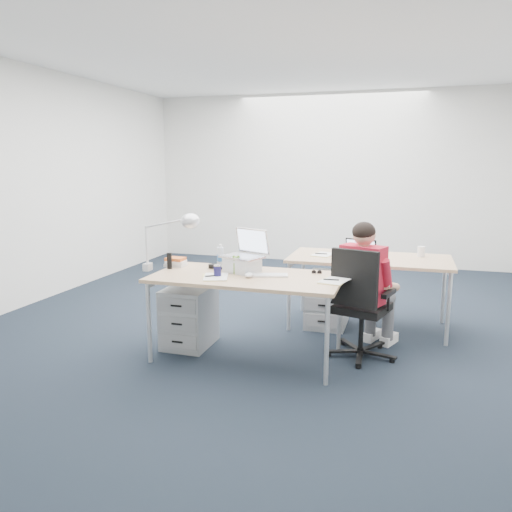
% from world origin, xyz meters
% --- Properties ---
extents(floor, '(7.00, 7.00, 0.00)m').
position_xyz_m(floor, '(0.00, 0.00, 0.00)').
color(floor, black).
rests_on(floor, ground).
extents(room, '(6.02, 7.02, 2.80)m').
position_xyz_m(room, '(0.00, 0.00, 1.71)').
color(room, silver).
rests_on(room, ground).
extents(desk_near, '(1.60, 0.80, 0.73)m').
position_xyz_m(desk_near, '(0.00, -0.92, 0.68)').
color(desk_near, tan).
rests_on(desk_near, ground).
extents(desk_far, '(1.60, 0.80, 0.73)m').
position_xyz_m(desk_far, '(0.94, 0.23, 0.68)').
color(desk_far, tan).
rests_on(desk_far, ground).
extents(office_chair, '(0.76, 0.76, 0.98)m').
position_xyz_m(office_chair, '(0.94, -0.63, 0.28)').
color(office_chair, black).
rests_on(office_chair, ground).
extents(seated_person, '(0.53, 0.71, 1.17)m').
position_xyz_m(seated_person, '(0.99, -0.47, 0.59)').
color(seated_person, '#B61A2E').
rests_on(seated_person, ground).
extents(drawer_pedestal_near, '(0.40, 0.50, 0.55)m').
position_xyz_m(drawer_pedestal_near, '(-0.60, -0.80, 0.28)').
color(drawer_pedestal_near, '#9C9FA1').
rests_on(drawer_pedestal_near, ground).
extents(drawer_pedestal_far, '(0.40, 0.50, 0.55)m').
position_xyz_m(drawer_pedestal_far, '(0.53, 0.15, 0.28)').
color(drawer_pedestal_far, '#9C9FA1').
rests_on(drawer_pedestal_far, ground).
extents(silver_laptop, '(0.42, 0.38, 0.37)m').
position_xyz_m(silver_laptop, '(-0.08, -0.80, 0.91)').
color(silver_laptop, silver).
rests_on(silver_laptop, desk_near).
extents(wireless_keyboard, '(0.34, 0.21, 0.02)m').
position_xyz_m(wireless_keyboard, '(0.19, -0.88, 0.74)').
color(wireless_keyboard, white).
rests_on(wireless_keyboard, desk_near).
extents(computer_mouse, '(0.08, 0.11, 0.04)m').
position_xyz_m(computer_mouse, '(0.04, -0.98, 0.75)').
color(computer_mouse, white).
rests_on(computer_mouse, desk_near).
extents(headphones, '(0.30, 0.27, 0.04)m').
position_xyz_m(headphones, '(-0.31, -0.69, 0.75)').
color(headphones, black).
rests_on(headphones, desk_near).
extents(can_koozie, '(0.08, 0.08, 0.10)m').
position_xyz_m(can_koozie, '(-0.22, -1.04, 0.78)').
color(can_koozie, '#191646').
rests_on(can_koozie, desk_near).
extents(water_bottle, '(0.07, 0.07, 0.21)m').
position_xyz_m(water_bottle, '(-0.35, -0.63, 0.83)').
color(water_bottle, silver).
rests_on(water_bottle, desk_near).
extents(bear_figurine, '(0.11, 0.09, 0.16)m').
position_xyz_m(bear_figurine, '(-0.10, -0.88, 0.81)').
color(bear_figurine, '#39731E').
rests_on(bear_figurine, desk_near).
extents(book_stack, '(0.19, 0.14, 0.08)m').
position_xyz_m(book_stack, '(-0.75, -0.74, 0.77)').
color(book_stack, silver).
rests_on(book_stack, desk_near).
extents(cordless_phone, '(0.04, 0.03, 0.15)m').
position_xyz_m(cordless_phone, '(-0.75, -0.86, 0.80)').
color(cordless_phone, black).
rests_on(cordless_phone, desk_near).
extents(papers_left, '(0.28, 0.33, 0.01)m').
position_xyz_m(papers_left, '(-0.23, -1.07, 0.73)').
color(papers_left, '#E1CE82').
rests_on(papers_left, desk_near).
extents(papers_right, '(0.24, 0.30, 0.01)m').
position_xyz_m(papers_right, '(0.74, -0.92, 0.73)').
color(papers_right, '#E1CE82').
rests_on(papers_right, desk_near).
extents(sunglasses, '(0.10, 0.06, 0.02)m').
position_xyz_m(sunglasses, '(0.56, -0.67, 0.74)').
color(sunglasses, black).
rests_on(sunglasses, desk_near).
extents(desk_lamp, '(0.48, 0.19, 0.54)m').
position_xyz_m(desk_lamp, '(-0.74, -0.99, 1.00)').
color(desk_lamp, silver).
rests_on(desk_lamp, desk_near).
extents(dark_laptop, '(0.38, 0.38, 0.23)m').
position_xyz_m(dark_laptop, '(0.84, -0.05, 0.84)').
color(dark_laptop, black).
rests_on(dark_laptop, desk_far).
extents(far_cup, '(0.08, 0.08, 0.10)m').
position_xyz_m(far_cup, '(1.44, 0.43, 0.78)').
color(far_cup, white).
rests_on(far_cup, desk_far).
extents(far_papers, '(0.24, 0.30, 0.01)m').
position_xyz_m(far_papers, '(0.46, 0.22, 0.73)').
color(far_papers, white).
rests_on(far_papers, desk_far).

